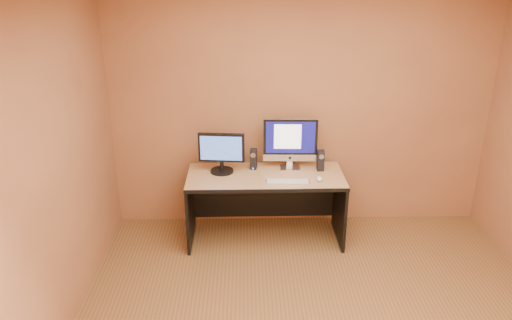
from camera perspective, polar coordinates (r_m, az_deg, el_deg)
The scene contains 10 objects.
walls at distance 3.41m, azimuth 8.72°, elevation -3.46°, with size 4.00×4.00×2.60m, color #97623C, non-canonical shape.
desk at distance 5.18m, azimuth 1.07°, elevation -5.44°, with size 1.58×0.69×0.73m, color tan, non-canonical shape.
imac at distance 5.11m, azimuth 3.95°, elevation 1.88°, with size 0.56×0.21×0.54m, color #B5B5BA, non-canonical shape.
second_monitor at distance 5.03m, azimuth -3.97°, elevation 0.80°, with size 0.47×0.24×0.41m, color black, non-canonical shape.
speaker_left at distance 5.14m, azimuth -0.28°, elevation 0.12°, with size 0.07×0.07×0.22m, color black, non-canonical shape.
speaker_right at distance 5.14m, azimuth 7.39°, elevation -0.06°, with size 0.07×0.07×0.22m, color black, non-canonical shape.
keyboard at distance 4.87m, azimuth 3.64°, elevation -2.46°, with size 0.42×0.11×0.02m, color silver.
mouse at distance 4.94m, azimuth 7.25°, elevation -2.11°, with size 0.06×0.10×0.04m, color white.
cable_a at distance 5.28m, azimuth 4.54°, elevation -0.53°, with size 0.01×0.01×0.22m, color black.
cable_b at distance 5.32m, azimuth 3.49°, elevation -0.36°, with size 0.01×0.01×0.18m, color black.
Camera 1 is at (-0.58, -3.03, 2.75)m, focal length 35.00 mm.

